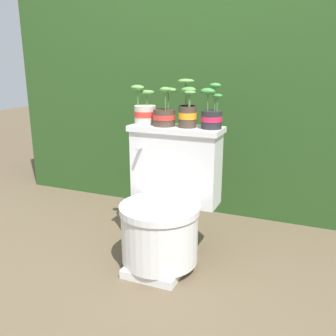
% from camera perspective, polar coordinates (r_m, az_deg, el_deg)
% --- Properties ---
extents(ground_plane, '(12.00, 12.00, 0.00)m').
position_cam_1_polar(ground_plane, '(2.09, -1.65, -14.40)').
color(ground_plane, brown).
extents(hedge_backdrop, '(3.11, 0.84, 1.58)m').
position_cam_1_polar(hedge_backdrop, '(3.00, 8.23, 10.72)').
color(hedge_backdrop, '#284C1E').
rests_on(hedge_backdrop, ground).
extents(toilet, '(0.51, 0.53, 0.72)m').
position_cam_1_polar(toilet, '(2.00, -0.25, -5.79)').
color(toilet, silver).
rests_on(toilet, ground).
extents(potted_plant_left, '(0.14, 0.12, 0.21)m').
position_cam_1_polar(potted_plant_left, '(2.09, -3.56, 8.62)').
color(potted_plant_left, beige).
rests_on(potted_plant_left, toilet).
extents(potted_plant_midleft, '(0.13, 0.12, 0.21)m').
position_cam_1_polar(potted_plant_midleft, '(2.01, -0.55, 8.26)').
color(potted_plant_midleft, '#47382D').
rests_on(potted_plant_midleft, toilet).
extents(potted_plant_middle, '(0.10, 0.10, 0.25)m').
position_cam_1_polar(potted_plant_middle, '(1.96, 3.00, 8.77)').
color(potted_plant_middle, '#47382D').
rests_on(potted_plant_middle, toilet).
extents(potted_plant_midright, '(0.11, 0.11, 0.23)m').
position_cam_1_polar(potted_plant_midright, '(1.94, 6.65, 8.05)').
color(potted_plant_midright, '#262628').
rests_on(potted_plant_midright, toilet).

